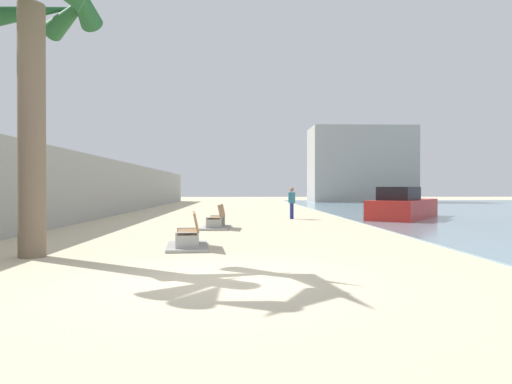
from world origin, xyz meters
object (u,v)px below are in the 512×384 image
at_px(palm_tree, 28,33).
at_px(bench_far, 217,223).
at_px(person_walking, 292,201).
at_px(bench_near, 188,239).
at_px(boat_outer, 403,206).

xyz_separation_m(palm_tree, bench_far, (4.04, 7.59, -5.07)).
bearing_deg(person_walking, palm_tree, -120.34).
bearing_deg(palm_tree, bench_near, 23.74).
xyz_separation_m(bench_near, boat_outer, (10.06, 11.39, 0.45)).
bearing_deg(bench_far, bench_near, -94.38).
xyz_separation_m(bench_far, boat_outer, (9.60, 5.37, 0.45)).
bearing_deg(person_walking, boat_outer, -2.54).
xyz_separation_m(person_walking, boat_outer, (5.90, -0.26, -0.30)).
distance_m(palm_tree, bench_near, 6.40).
height_order(bench_far, boat_outer, boat_outer).
bearing_deg(bench_far, person_walking, 56.70).
height_order(bench_near, boat_outer, boat_outer).
height_order(palm_tree, bench_near, palm_tree).
bearing_deg(boat_outer, palm_tree, -136.45).
xyz_separation_m(bench_far, person_walking, (3.70, 5.64, 0.74)).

